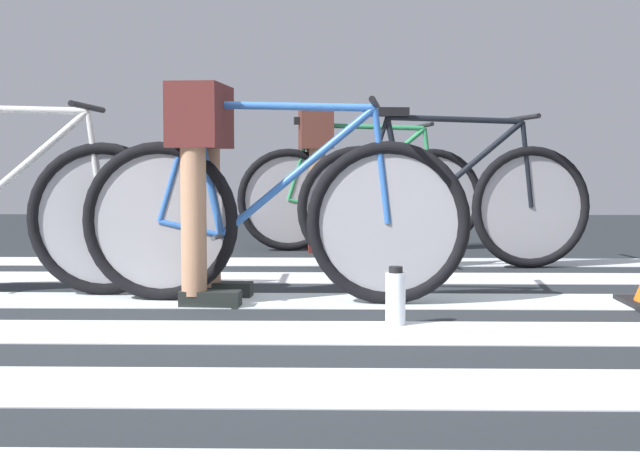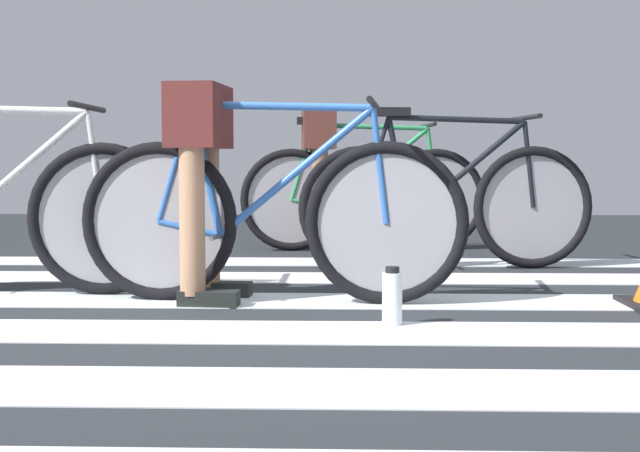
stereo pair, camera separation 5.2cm
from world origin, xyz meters
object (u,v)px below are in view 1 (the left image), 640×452
(bicycle_3_of_4, at_px, (445,203))
(cyclist_4_of_4, at_px, (316,159))
(bicycle_1_of_4, at_px, (271,216))
(cyclist_1_of_4, at_px, (202,162))
(water_bottle, at_px, (396,298))
(bicycle_4_of_4, at_px, (360,196))

(bicycle_3_of_4, distance_m, cyclist_4_of_4, 1.34)
(bicycle_1_of_4, height_order, bicycle_3_of_4, same)
(cyclist_4_of_4, bearing_deg, cyclist_1_of_4, -106.97)
(cyclist_4_of_4, bearing_deg, water_bottle, -88.23)
(cyclist_1_of_4, distance_m, cyclist_4_of_4, 2.32)
(bicycle_1_of_4, xyz_separation_m, bicycle_4_of_4, (0.45, 2.33, 0.00))
(cyclist_4_of_4, distance_m, water_bottle, 2.91)
(bicycle_1_of_4, height_order, cyclist_1_of_4, cyclist_1_of_4)
(cyclist_4_of_4, height_order, water_bottle, cyclist_4_of_4)
(cyclist_1_of_4, bearing_deg, bicycle_1_of_4, 0.00)
(bicycle_1_of_4, relative_size, water_bottle, 7.62)
(water_bottle, bearing_deg, bicycle_3_of_4, 77.21)
(bicycle_3_of_4, height_order, cyclist_4_of_4, cyclist_4_of_4)
(bicycle_4_of_4, height_order, water_bottle, bicycle_4_of_4)
(bicycle_1_of_4, bearing_deg, bicycle_4_of_4, 83.73)
(cyclist_1_of_4, xyz_separation_m, bicycle_3_of_4, (1.23, 1.21, -0.24))
(cyclist_1_of_4, height_order, cyclist_4_of_4, cyclist_4_of_4)
(bicycle_1_of_4, relative_size, cyclist_1_of_4, 1.80)
(bicycle_1_of_4, height_order, cyclist_4_of_4, cyclist_4_of_4)
(cyclist_1_of_4, relative_size, water_bottle, 4.24)
(bicycle_4_of_4, distance_m, cyclist_4_of_4, 0.40)
(bicycle_4_of_4, relative_size, cyclist_4_of_4, 1.75)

